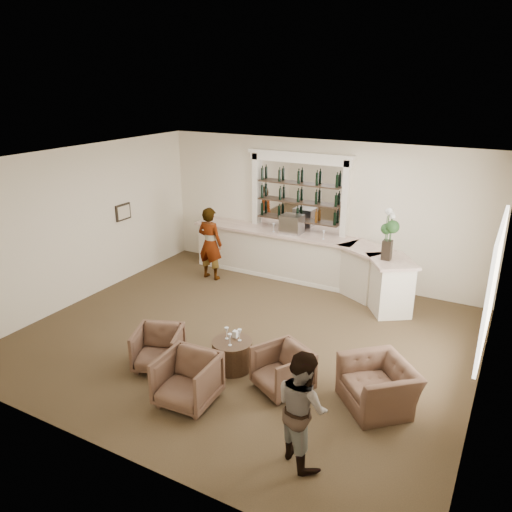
{
  "coord_description": "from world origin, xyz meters",
  "views": [
    {
      "loc": [
        4.16,
        -7.21,
        4.61
      ],
      "look_at": [
        -0.27,
        0.9,
        1.29
      ],
      "focal_mm": 35.0,
      "sensor_mm": 36.0,
      "label": 1
    }
  ],
  "objects": [
    {
      "name": "armchair_far",
      "position": [
        2.74,
        -0.86,
        0.34
      ],
      "size": [
        1.39,
        1.4,
        0.68
      ],
      "primitive_type": "imported",
      "rotation": [
        0.0,
        0.0,
        -0.82
      ],
      "color": "brown",
      "rests_on": "ground"
    },
    {
      "name": "wine_glass_tbl_c",
      "position": [
        0.36,
        -1.15,
        0.6
      ],
      "size": [
        0.07,
        0.07,
        0.21
      ],
      "primitive_type": null,
      "color": "white",
      "rests_on": "cocktail_table"
    },
    {
      "name": "cocktail_table",
      "position": [
        0.32,
        -1.02,
        0.25
      ],
      "size": [
        0.68,
        0.68,
        0.5
      ],
      "primitive_type": "cylinder",
      "color": "#45311E",
      "rests_on": "ground"
    },
    {
      "name": "wine_glass_bar_left",
      "position": [
        0.33,
        3.0,
        1.25
      ],
      "size": [
        0.07,
        0.07,
        0.21
      ],
      "primitive_type": null,
      "color": "white",
      "rests_on": "bar_counter"
    },
    {
      "name": "sommelier",
      "position": [
        -2.21,
        2.16,
        0.88
      ],
      "size": [
        0.66,
        0.44,
        1.76
      ],
      "primitive_type": "imported",
      "rotation": [
        0.0,
        0.0,
        3.11
      ],
      "color": "gray",
      "rests_on": "ground"
    },
    {
      "name": "wine_glass_tbl_a",
      "position": [
        0.2,
        -0.99,
        0.6
      ],
      "size": [
        0.07,
        0.07,
        0.21
      ],
      "primitive_type": null,
      "color": "white",
      "rests_on": "cocktail_table"
    },
    {
      "name": "bar_counter",
      "position": [
        -0.16,
        3.0,
        0.57
      ],
      "size": [
        5.72,
        1.8,
        1.14
      ],
      "color": "white",
      "rests_on": "ground"
    },
    {
      "name": "espresso_machine",
      "position": [
        -0.51,
        3.09,
        1.36
      ],
      "size": [
        0.5,
        0.42,
        0.44
      ],
      "primitive_type": "cube",
      "rotation": [
        0.0,
        0.0,
        0.01
      ],
      "color": "#B4B4B9",
      "rests_on": "bar_counter"
    },
    {
      "name": "armchair_left",
      "position": [
        -0.78,
        -1.58,
        0.35
      ],
      "size": [
        0.98,
        0.99,
        0.7
      ],
      "primitive_type": "imported",
      "rotation": [
        0.0,
        0.0,
        0.38
      ],
      "color": "brown",
      "rests_on": "ground"
    },
    {
      "name": "ground",
      "position": [
        0.0,
        0.0,
        0.0
      ],
      "size": [
        8.0,
        8.0,
        0.0
      ],
      "primitive_type": "plane",
      "color": "brown",
      "rests_on": "ground"
    },
    {
      "name": "guest",
      "position": [
        2.18,
        -2.41,
        0.77
      ],
      "size": [
        0.95,
        0.91,
        1.54
      ],
      "primitive_type": "imported",
      "rotation": [
        0.0,
        0.0,
        2.53
      ],
      "color": "gray",
      "rests_on": "ground"
    },
    {
      "name": "room_shell",
      "position": [
        0.16,
        0.71,
        2.34
      ],
      "size": [
        8.04,
        7.02,
        3.32
      ],
      "color": "#F5E7CB",
      "rests_on": "ground"
    },
    {
      "name": "wine_glass_tbl_b",
      "position": [
        0.42,
        -0.94,
        0.6
      ],
      "size": [
        0.07,
        0.07,
        0.21
      ],
      "primitive_type": null,
      "color": "white",
      "rests_on": "cocktail_table"
    },
    {
      "name": "back_bar_alcove",
      "position": [
        -0.5,
        3.41,
        2.03
      ],
      "size": [
        2.64,
        0.25,
        3.0
      ],
      "color": "white",
      "rests_on": "ground"
    },
    {
      "name": "wine_glass_bar_right",
      "position": [
        -0.93,
        2.98,
        1.25
      ],
      "size": [
        0.07,
        0.07,
        0.21
      ],
      "primitive_type": null,
      "color": "white",
      "rests_on": "bar_counter"
    },
    {
      "name": "flower_vase",
      "position": [
        1.93,
        2.35,
        1.74
      ],
      "size": [
        0.28,
        0.28,
        1.07
      ],
      "color": "black",
      "rests_on": "bar_counter"
    },
    {
      "name": "napkin_holder",
      "position": [
        0.3,
        -0.88,
        0.56
      ],
      "size": [
        0.08,
        0.08,
        0.12
      ],
      "primitive_type": "cube",
      "color": "silver",
      "rests_on": "cocktail_table"
    },
    {
      "name": "armchair_right",
      "position": [
        1.33,
        -1.18,
        0.36
      ],
      "size": [
        1.05,
        1.05,
        0.71
      ],
      "primitive_type": "imported",
      "rotation": [
        0.0,
        0.0,
        -0.51
      ],
      "color": "brown",
      "rests_on": "ground"
    },
    {
      "name": "armchair_center",
      "position": [
        0.23,
        -2.14,
        0.38
      ],
      "size": [
        0.87,
        0.89,
        0.77
      ],
      "primitive_type": "imported",
      "rotation": [
        0.0,
        0.0,
        0.06
      ],
      "color": "brown",
      "rests_on": "ground"
    }
  ]
}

